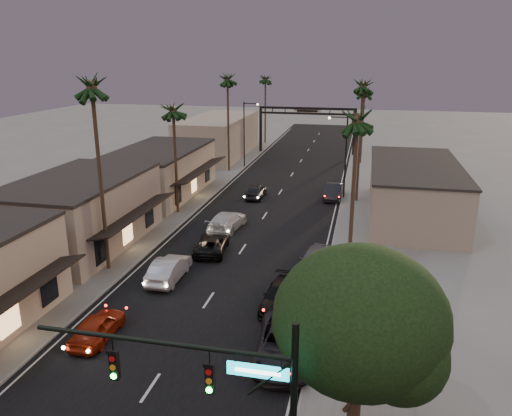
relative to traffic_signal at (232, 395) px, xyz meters
The scene contains 29 objects.
ground 36.80m from the traffic_signal, 98.98° to the left, with size 200.00×200.00×0.00m, color slate.
road 41.70m from the traffic_signal, 97.90° to the left, with size 14.00×120.00×0.02m, color black.
sidewalk_left 50.60m from the traffic_signal, 107.56° to the left, with size 5.00×92.00×0.12m, color slate.
sidewalk_right 48.41m from the traffic_signal, 85.46° to the left, with size 5.00×92.00×0.12m, color slate.
storefront_mid 28.96m from the traffic_signal, 130.35° to the left, with size 8.00×14.00×5.50m, color gray.
storefront_far 42.43m from the traffic_signal, 116.19° to the left, with size 8.00×16.00×5.00m, color tan.
storefront_dist 63.83m from the traffic_signal, 107.03° to the left, with size 8.00×20.00×6.00m, color gray.
building_right 37.04m from the traffic_signal, 77.00° to the left, with size 8.00×18.00×5.00m, color gray.
traffic_signal is the anchor object (origin of this frame).
corner_tree 5.20m from the traffic_signal, 42.31° to the left, with size 6.20×6.20×8.80m.
arch 66.24m from the traffic_signal, 94.93° to the left, with size 15.20×0.40×7.27m.
streetlight_right 41.02m from the traffic_signal, 88.28° to the left, with size 2.13×0.30×9.00m.
streetlight_left 55.45m from the traffic_signal, 103.14° to the left, with size 2.13×0.30×9.00m.
palm_lb 24.44m from the traffic_signal, 128.44° to the left, with size 3.20×3.20×15.20m.
palm_lc 35.46m from the traffic_signal, 114.06° to the left, with size 3.20×3.20×12.20m.
palm_ld 53.47m from the traffic_signal, 105.65° to the left, with size 3.20×3.20×14.20m.
palm_ra 21.19m from the traffic_signal, 81.72° to the left, with size 3.20×3.20×13.20m.
palm_rb 40.77m from the traffic_signal, 85.84° to the left, with size 3.20×3.20×14.20m.
palm_rc 60.31m from the traffic_signal, 87.22° to the left, with size 3.20×3.20×12.20m.
palm_far 75.58m from the traffic_signal, 100.70° to the left, with size 3.20×3.20×13.20m.
oncoming_red 14.59m from the traffic_signal, 137.62° to the left, with size 1.71×4.24×1.45m, color #96210A.
oncoming_pickup 24.60m from the traffic_signal, 109.11° to the left, with size 2.28×4.94×1.37m, color black.
oncoming_silver 20.15m from the traffic_signal, 118.15° to the left, with size 1.72×4.93×1.63m, color #A7A7AC.
oncoming_white 29.84m from the traffic_signal, 106.12° to the left, with size 2.27×5.58×1.62m, color silver.
oncoming_dgrey 40.10m from the traffic_signal, 101.48° to the left, with size 1.83×4.55×1.55m, color black.
curbside_near 10.60m from the traffic_signal, 89.47° to the left, with size 2.80×6.07×1.69m, color black.
curbside_black 15.86m from the traffic_signal, 93.89° to the left, with size 2.01×4.95×1.44m, color black.
curbside_grey 21.45m from the traffic_signal, 88.62° to the left, with size 2.02×5.01×1.71m, color #4F5055.
curbside_far 40.79m from the traffic_signal, 89.40° to the left, with size 1.71×4.89×1.61m, color black.
Camera 1 is at (9.21, -8.46, 15.06)m, focal length 35.00 mm.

